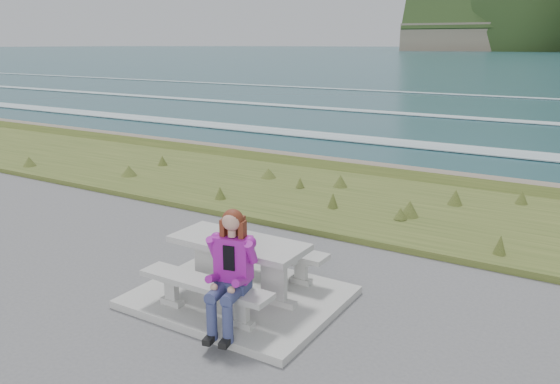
{
  "coord_description": "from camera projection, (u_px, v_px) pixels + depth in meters",
  "views": [
    {
      "loc": [
        3.9,
        -5.35,
        3.29
      ],
      "look_at": [
        -0.1,
        1.2,
        1.2
      ],
      "focal_mm": 35.0,
      "sensor_mm": 36.0,
      "label": 1
    }
  ],
  "objects": [
    {
      "name": "bench_seaward",
      "position": [
        268.0,
        252.0,
        7.69
      ],
      "size": [
        1.8,
        0.35,
        0.45
      ],
      "color": "#989793",
      "rests_on": "concrete_slab"
    },
    {
      "name": "concrete_slab",
      "position": [
        240.0,
        297.0,
        7.22
      ],
      "size": [
        2.6,
        2.1,
        0.1
      ],
      "primitive_type": "cube",
      "color": "#989793",
      "rests_on": "ground"
    },
    {
      "name": "picnic_table",
      "position": [
        239.0,
        252.0,
        7.05
      ],
      "size": [
        1.8,
        0.75,
        0.75
      ],
      "color": "#989793",
      "rests_on": "concrete_slab"
    },
    {
      "name": "seated_woman",
      "position": [
        229.0,
        288.0,
        6.15
      ],
      "size": [
        0.52,
        0.76,
        1.41
      ],
      "rotation": [
        0.0,
        0.0,
        0.21
      ],
      "color": "navy",
      "rests_on": "concrete_slab"
    },
    {
      "name": "bench_landward",
      "position": [
        205.0,
        289.0,
        6.53
      ],
      "size": [
        1.8,
        0.35,
        0.45
      ],
      "color": "#989793",
      "rests_on": "concrete_slab"
    },
    {
      "name": "shore_drop",
      "position": [
        422.0,
        179.0,
        13.73
      ],
      "size": [
        160.0,
        0.8,
        2.2
      ],
      "primitive_type": "cube",
      "color": "#695A4E",
      "rests_on": "ground"
    },
    {
      "name": "grass_verge",
      "position": [
        379.0,
        207.0,
        11.34
      ],
      "size": [
        160.0,
        4.5,
        0.22
      ],
      "primitive_type": "cube",
      "color": "#36481B",
      "rests_on": "ground"
    },
    {
      "name": "ocean",
      "position": [
        521.0,
        143.0,
        28.34
      ],
      "size": [
        1600.0,
        1600.0,
        0.09
      ],
      "color": "#1B444D",
      "rests_on": "ground"
    }
  ]
}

